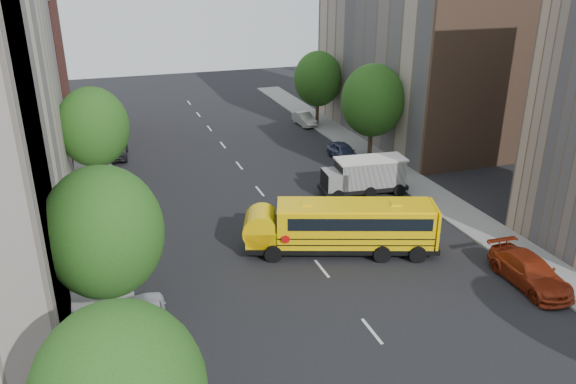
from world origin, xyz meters
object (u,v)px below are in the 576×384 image
parked_car_5 (304,119)px  street_tree_1 (104,233)px  parked_car_1 (123,190)px  parked_car_2 (115,150)px  street_tree_5 (318,79)px  school_bus (340,225)px  street_tree_2 (93,127)px  parked_car_3 (530,271)px  parked_car_4 (343,152)px  street_tree_4 (372,101)px  parked_car_0 (149,315)px  safari_truck (364,175)px

parked_car_5 → street_tree_1: bearing=-127.4°
parked_car_1 → parked_car_2: size_ratio=0.88×
street_tree_1 → street_tree_5: 37.20m
school_bus → street_tree_2: bearing=150.8°
school_bus → parked_car_1: bearing=151.9°
parked_car_3 → parked_car_4: 21.59m
street_tree_4 → parked_car_0: street_tree_4 is taller
school_bus → parked_car_3: school_bus is taller
parked_car_4 → parked_car_0: bearing=-134.9°
parked_car_4 → street_tree_4: bearing=-15.0°
parked_car_0 → street_tree_2: bearing=-83.4°
street_tree_2 → street_tree_5: (22.00, 12.00, -0.12)m
parked_car_1 → parked_car_2: parked_car_1 is taller
street_tree_2 → parked_car_1: bearing=-55.9°
street_tree_2 → parked_car_0: (1.46, -18.40, -4.13)m
street_tree_2 → school_bus: (12.72, -14.47, -3.10)m
street_tree_1 → street_tree_2: street_tree_1 is taller
street_tree_4 → parked_car_5: 12.92m
street_tree_1 → school_bus: size_ratio=0.71×
street_tree_1 → parked_car_0: 4.51m
street_tree_4 → street_tree_5: size_ratio=1.08×
street_tree_5 → parked_car_4: (-2.20, -11.44, -3.99)m
parked_car_3 → parked_car_5: parked_car_3 is taller
street_tree_1 → safari_truck: 21.45m
street_tree_5 → school_bus: size_ratio=0.68×
parked_car_5 → street_tree_2: bearing=-152.7°
parked_car_0 → parked_car_5: bearing=-120.1°
street_tree_2 → school_bus: 19.51m
street_tree_2 → parked_car_0: bearing=-85.5°
school_bus → parked_car_1: size_ratio=2.76×
safari_truck → parked_car_1: bearing=169.2°
street_tree_5 → parked_car_1: 25.27m
street_tree_2 → street_tree_4: size_ratio=0.95×
street_tree_4 → street_tree_5: bearing=90.0°
street_tree_1 → parked_car_1: bearing=85.0°
street_tree_1 → safari_truck: size_ratio=1.23×
street_tree_5 → safari_truck: size_ratio=1.17×
school_bus → street_tree_1: bearing=-145.0°
parked_car_3 → safari_truck: bearing=103.1°
parked_car_2 → parked_car_0: bearing=95.2°
street_tree_4 → parked_car_1: street_tree_4 is taller
parked_car_0 → parked_car_1: (-0.06, 16.33, -0.04)m
parked_car_3 → parked_car_4: parked_car_3 is taller
street_tree_1 → school_bus: street_tree_1 is taller
street_tree_4 → parked_car_4: 4.92m
school_bus → parked_car_3: bearing=-20.3°
parked_car_1 → parked_car_4: parked_car_4 is taller
parked_car_4 → street_tree_2: bearing=-179.2°
parked_car_1 → parked_car_5: 23.83m
parked_car_4 → parked_car_5: bearing=85.2°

